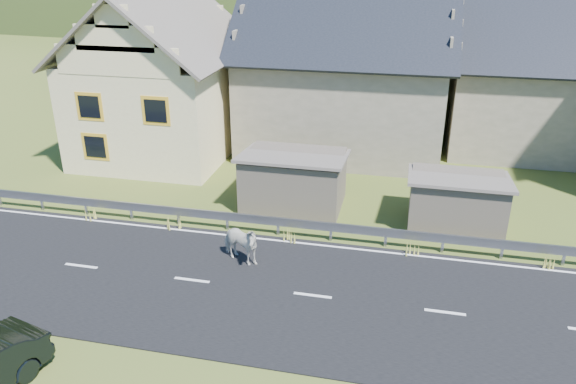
# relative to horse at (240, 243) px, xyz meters

# --- Properties ---
(ground) EXTENTS (160.00, 160.00, 0.00)m
(ground) POSITION_rel_horse_xyz_m (2.79, -1.45, -0.76)
(ground) COLOR #374917
(ground) RESTS_ON ground
(road) EXTENTS (60.00, 7.00, 0.04)m
(road) POSITION_rel_horse_xyz_m (2.79, -1.45, -0.74)
(road) COLOR black
(road) RESTS_ON ground
(lane_markings) EXTENTS (60.00, 6.60, 0.01)m
(lane_markings) POSITION_rel_horse_xyz_m (2.79, -1.45, -0.72)
(lane_markings) COLOR silver
(lane_markings) RESTS_ON road
(guardrail) EXTENTS (28.10, 0.09, 0.75)m
(guardrail) POSITION_rel_horse_xyz_m (2.79, 2.23, -0.20)
(guardrail) COLOR #93969B
(guardrail) RESTS_ON ground
(shed_left) EXTENTS (4.30, 3.30, 2.40)m
(shed_left) POSITION_rel_horse_xyz_m (0.79, 5.05, 0.34)
(shed_left) COLOR #675C4E
(shed_left) RESTS_ON ground
(shed_right) EXTENTS (3.80, 2.90, 2.20)m
(shed_right) POSITION_rel_horse_xyz_m (7.29, 4.55, 0.24)
(shed_right) COLOR #675C4E
(shed_right) RESTS_ON ground
(house_cream) EXTENTS (7.80, 9.80, 8.30)m
(house_cream) POSITION_rel_horse_xyz_m (-7.21, 10.55, 3.60)
(house_cream) COLOR beige
(house_cream) RESTS_ON ground
(house_stone_a) EXTENTS (10.80, 9.80, 8.90)m
(house_stone_a) POSITION_rel_horse_xyz_m (1.79, 13.55, 3.87)
(house_stone_a) COLOR gray
(house_stone_a) RESTS_ON ground
(house_stone_b) EXTENTS (9.80, 8.80, 8.10)m
(house_stone_b) POSITION_rel_horse_xyz_m (11.79, 15.55, 3.48)
(house_stone_b) COLOR gray
(house_stone_b) RESTS_ON ground
(mountain) EXTENTS (440.00, 280.00, 260.00)m
(mountain) POSITION_rel_horse_xyz_m (7.79, 178.55, -20.76)
(mountain) COLOR #263413
(mountain) RESTS_ON ground
(horse) EXTENTS (1.40, 1.87, 1.44)m
(horse) POSITION_rel_horse_xyz_m (0.00, 0.00, 0.00)
(horse) COLOR silver
(horse) RESTS_ON road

